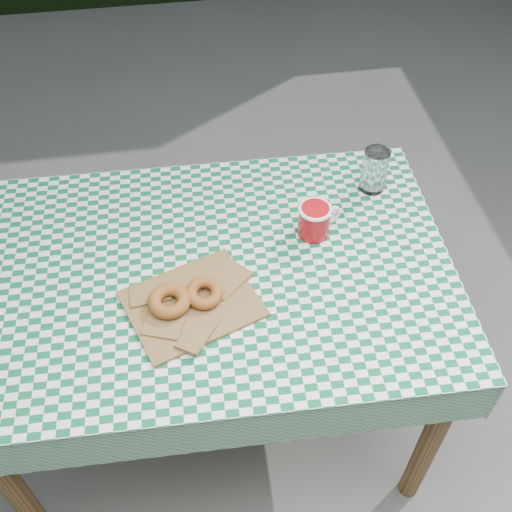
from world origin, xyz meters
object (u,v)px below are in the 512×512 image
Objects in this scene: paper_bag at (192,303)px; table at (217,350)px; drinking_glass at (374,170)px; coffee_mug at (314,221)px.

table is at bearing 62.12° from paper_bag.
table is 9.38× the size of drinking_glass.
paper_bag is at bearing -147.97° from drinking_glass.
coffee_mug is (0.29, 0.09, 0.43)m from table.
coffee_mug reaches higher than paper_bag.
drinking_glass is at bearing 27.37° from table.
drinking_glass is (0.21, 0.15, 0.02)m from coffee_mug.
table is 0.53m from coffee_mug.
paper_bag is at bearing -167.78° from coffee_mug.
drinking_glass reaches higher than paper_bag.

